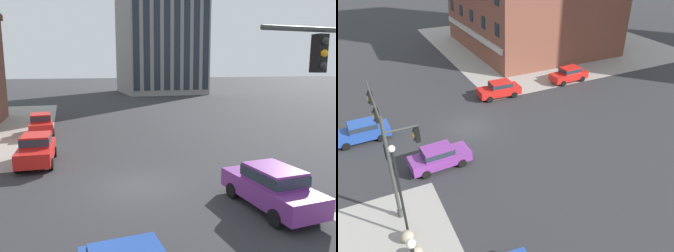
% 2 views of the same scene
% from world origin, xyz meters
% --- Properties ---
extents(ground_plane, '(320.00, 320.00, 0.00)m').
position_xyz_m(ground_plane, '(0.00, 0.00, 0.00)').
color(ground_plane, '#2D2D30').
extents(car_main_northbound_near, '(2.09, 4.50, 1.68)m').
position_xyz_m(car_main_northbound_near, '(4.44, -3.92, 0.92)').
color(car_main_northbound_near, '#7A3389').
rests_on(car_main_northbound_near, ground).
extents(car_main_northbound_far, '(2.06, 4.49, 1.68)m').
position_xyz_m(car_main_northbound_far, '(-4.86, 14.13, 0.92)').
color(car_main_northbound_far, red).
rests_on(car_main_northbound_far, ground).
extents(car_main_southbound_near, '(2.04, 4.48, 1.68)m').
position_xyz_m(car_main_southbound_near, '(-4.58, 5.20, 0.92)').
color(car_main_southbound_near, red).
rests_on(car_main_southbound_near, ground).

